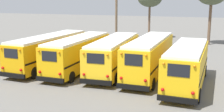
{
  "coord_description": "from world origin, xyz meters",
  "views": [
    {
      "loc": [
        7.86,
        -22.66,
        6.7
      ],
      "look_at": [
        0.0,
        0.36,
        1.62
      ],
      "focal_mm": 45.0,
      "sensor_mm": 36.0,
      "label": 1
    }
  ],
  "objects": [
    {
      "name": "school_bus_2",
      "position": [
        0.0,
        0.96,
        1.69
      ],
      "size": [
        2.97,
        10.3,
        3.09
      ],
      "color": "yellow",
      "rests_on": "ground"
    },
    {
      "name": "ground_plane",
      "position": [
        0.0,
        0.0,
        0.0
      ],
      "size": [
        160.0,
        160.0,
        0.0
      ],
      "primitive_type": "plane",
      "color": "#66635E"
    },
    {
      "name": "school_bus_1",
      "position": [
        -3.29,
        0.41,
        1.69
      ],
      "size": [
        2.64,
        10.06,
        3.12
      ],
      "color": "#EAAA0F",
      "rests_on": "ground"
    },
    {
      "name": "school_bus_0",
      "position": [
        -6.57,
        0.8,
        1.7
      ],
      "size": [
        3.13,
        10.91,
        3.1
      ],
      "color": "#E5A00C",
      "rests_on": "ground"
    },
    {
      "name": "utility_pole",
      "position": [
        -3.72,
        13.05,
        4.55
      ],
      "size": [
        1.8,
        0.3,
        8.82
      ],
      "color": "brown",
      "rests_on": "ground"
    },
    {
      "name": "school_bus_4",
      "position": [
        6.57,
        -1.21,
        1.72
      ],
      "size": [
        2.91,
        9.47,
        3.16
      ],
      "color": "yellow",
      "rests_on": "ground"
    },
    {
      "name": "school_bus_3",
      "position": [
        3.29,
        0.77,
        1.78
      ],
      "size": [
        2.7,
        10.31,
        3.29
      ],
      "color": "yellow",
      "rests_on": "ground"
    }
  ]
}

